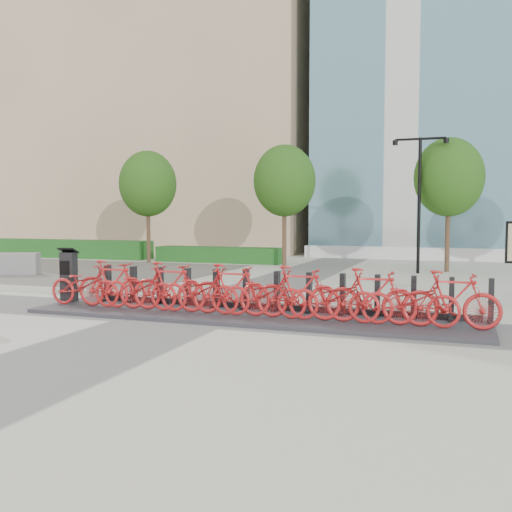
% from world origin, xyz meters
% --- Properties ---
extents(ground, '(120.00, 120.00, 0.00)m').
position_xyz_m(ground, '(0.00, 0.00, 0.00)').
color(ground, '#B7B6A2').
extents(tan_building, '(26.00, 16.00, 30.00)m').
position_xyz_m(tan_building, '(-16.00, 26.00, 15.00)').
color(tan_building, tan).
rests_on(tan_building, ground).
extents(gravel_patch, '(14.00, 14.00, 0.00)m').
position_xyz_m(gravel_patch, '(-10.00, 7.00, 0.01)').
color(gravel_patch, '#64625A').
rests_on(gravel_patch, ground).
extents(hedge_a, '(10.00, 1.40, 0.90)m').
position_xyz_m(hedge_a, '(-14.00, 13.50, 0.45)').
color(hedge_a, '#206523').
rests_on(hedge_a, ground).
extents(hedge_b, '(6.00, 1.20, 0.70)m').
position_xyz_m(hedge_b, '(-5.00, 13.20, 0.35)').
color(hedge_b, '#206523').
rests_on(hedge_b, ground).
extents(tree_0, '(2.60, 2.60, 5.10)m').
position_xyz_m(tree_0, '(-8.00, 12.00, 3.59)').
color(tree_0, brown).
rests_on(tree_0, ground).
extents(tree_1, '(2.60, 2.60, 5.10)m').
position_xyz_m(tree_1, '(-1.50, 12.00, 3.59)').
color(tree_1, brown).
rests_on(tree_1, ground).
extents(tree_2, '(2.60, 2.60, 5.10)m').
position_xyz_m(tree_2, '(5.00, 12.00, 3.59)').
color(tree_2, brown).
rests_on(tree_2, ground).
extents(streetlamp, '(2.00, 0.20, 5.00)m').
position_xyz_m(streetlamp, '(4.00, 11.00, 3.13)').
color(streetlamp, black).
rests_on(streetlamp, ground).
extents(dock_pad, '(9.60, 2.40, 0.08)m').
position_xyz_m(dock_pad, '(1.30, 0.30, 0.04)').
color(dock_pad, '#333338').
rests_on(dock_pad, ground).
extents(dock_rail_posts, '(8.74, 0.50, 0.85)m').
position_xyz_m(dock_rail_posts, '(1.72, 0.77, 0.51)').
color(dock_rail_posts, black).
rests_on(dock_rail_posts, dock_pad).
extents(bike_0, '(1.81, 0.63, 0.95)m').
position_xyz_m(bike_0, '(-2.60, -0.05, 0.56)').
color(bike_0, '#B41D1D').
rests_on(bike_0, dock_pad).
extents(bike_1, '(1.75, 0.50, 1.05)m').
position_xyz_m(bike_1, '(-1.88, -0.05, 0.61)').
color(bike_1, '#B41D1D').
rests_on(bike_1, dock_pad).
extents(bike_2, '(1.81, 0.63, 0.95)m').
position_xyz_m(bike_2, '(-1.16, -0.05, 0.56)').
color(bike_2, '#B41D1D').
rests_on(bike_2, dock_pad).
extents(bike_3, '(1.75, 0.50, 1.05)m').
position_xyz_m(bike_3, '(-0.44, -0.05, 0.61)').
color(bike_3, '#B41D1D').
rests_on(bike_3, dock_pad).
extents(bike_4, '(1.81, 0.63, 0.95)m').
position_xyz_m(bike_4, '(0.28, -0.05, 0.56)').
color(bike_4, '#B41D1D').
rests_on(bike_4, dock_pad).
extents(bike_5, '(1.75, 0.50, 1.05)m').
position_xyz_m(bike_5, '(1.00, -0.05, 0.61)').
color(bike_5, '#B41D1D').
rests_on(bike_5, dock_pad).
extents(bike_6, '(1.81, 0.63, 0.95)m').
position_xyz_m(bike_6, '(1.72, -0.05, 0.56)').
color(bike_6, '#B41D1D').
rests_on(bike_6, dock_pad).
extents(bike_7, '(1.75, 0.50, 1.05)m').
position_xyz_m(bike_7, '(2.44, -0.05, 0.61)').
color(bike_7, '#B41D1D').
rests_on(bike_7, dock_pad).
extents(bike_8, '(1.81, 0.63, 0.95)m').
position_xyz_m(bike_8, '(3.16, -0.05, 0.56)').
color(bike_8, '#B41D1D').
rests_on(bike_8, dock_pad).
extents(bike_9, '(1.75, 0.50, 1.05)m').
position_xyz_m(bike_9, '(3.88, -0.05, 0.61)').
color(bike_9, '#B41D1D').
rests_on(bike_9, dock_pad).
extents(bike_10, '(1.81, 0.63, 0.95)m').
position_xyz_m(bike_10, '(4.60, -0.05, 0.56)').
color(bike_10, '#B41D1D').
rests_on(bike_10, dock_pad).
extents(bike_11, '(1.75, 0.50, 1.05)m').
position_xyz_m(bike_11, '(5.32, -0.05, 0.61)').
color(bike_11, '#B41D1D').
rests_on(bike_11, dock_pad).
extents(kiosk, '(0.45, 0.39, 1.30)m').
position_xyz_m(kiosk, '(-3.36, 0.36, 0.70)').
color(kiosk, black).
rests_on(kiosk, dock_pad).
extents(jersey_barrier, '(2.10, 1.27, 0.79)m').
position_xyz_m(jersey_barrier, '(-9.97, 5.53, 0.39)').
color(jersey_barrier, gray).
rests_on(jersey_barrier, ground).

